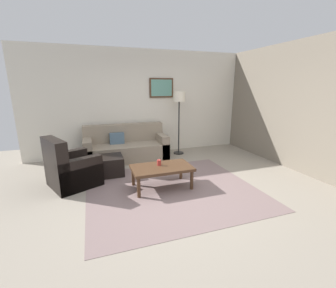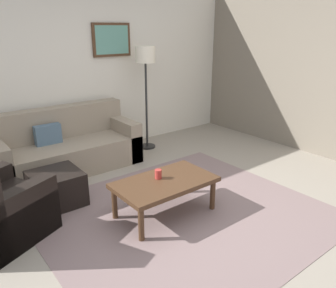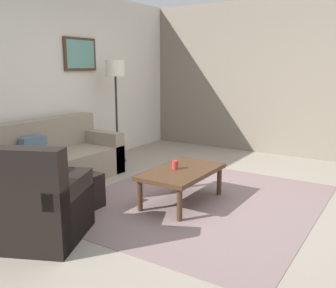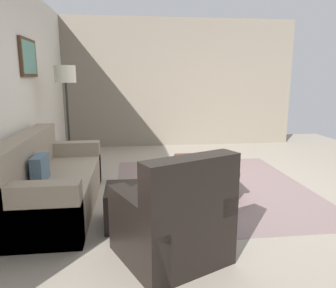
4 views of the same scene
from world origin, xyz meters
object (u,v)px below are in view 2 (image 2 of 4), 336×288
at_px(cup, 158,174).
at_px(lamp_standing, 146,65).
at_px(couch_main, 65,149).
at_px(framed_artwork, 112,40).
at_px(ottoman, 57,188).
at_px(coffee_table, 165,185).

distance_m(cup, lamp_standing, 2.37).
xyz_separation_m(couch_main, framed_artwork, (1.11, 0.40, 1.50)).
xyz_separation_m(ottoman, framed_artwork, (1.61, 1.39, 1.60)).
distance_m(ottoman, cup, 1.25).
distance_m(couch_main, lamp_standing, 1.84).
xyz_separation_m(coffee_table, cup, (-0.03, 0.08, 0.10)).
bearing_deg(cup, lamp_standing, 58.66).
height_order(coffee_table, framed_artwork, framed_artwork).
height_order(couch_main, framed_artwork, framed_artwork).
distance_m(coffee_table, framed_artwork, 2.86).
bearing_deg(lamp_standing, cup, -121.34).
bearing_deg(coffee_table, couch_main, 100.51).
bearing_deg(coffee_table, cup, 107.43).
height_order(couch_main, lamp_standing, lamp_standing).
bearing_deg(couch_main, lamp_standing, -0.59).
height_order(ottoman, framed_artwork, framed_artwork).
height_order(coffee_table, lamp_standing, lamp_standing).
bearing_deg(lamp_standing, coffee_table, -119.65).
bearing_deg(framed_artwork, cup, -108.67).
relative_size(coffee_table, lamp_standing, 0.64).
relative_size(ottoman, cup, 5.40).
relative_size(lamp_standing, framed_artwork, 2.55).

